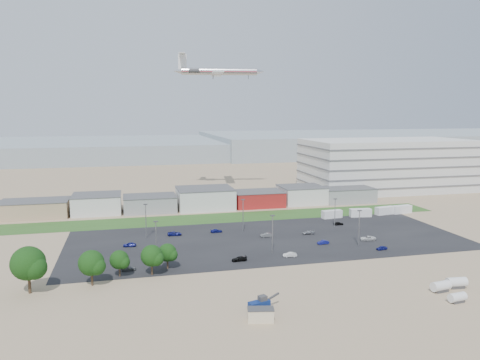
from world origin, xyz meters
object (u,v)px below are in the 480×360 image
object	(u,v)px
parked_car_0	(368,238)
parked_car_3	(239,259)
portable_shed	(261,315)
parked_car_1	(323,242)
parked_car_13	(290,255)
storage_tank_nw	(441,286)
parked_car_6	(216,231)
parked_car_5	(130,245)
parked_car_9	(174,234)
parked_car_2	(382,248)
box_trailer_a	(332,214)
parked_car_7	(267,235)
parked_car_12	(308,232)
parked_car_8	(339,223)
telehandler	(259,303)
parked_car_10	(128,268)
tree_far_left	(28,267)
airliner	(219,71)

from	to	relation	value
parked_car_0	parked_car_3	size ratio (longest dim) A/B	1.14
portable_shed	parked_car_1	size ratio (longest dim) A/B	1.41
portable_shed	parked_car_13	size ratio (longest dim) A/B	1.36
storage_tank_nw	parked_car_6	size ratio (longest dim) A/B	1.11
parked_car_5	parked_car_9	size ratio (longest dim) A/B	0.84
portable_shed	parked_car_6	xyz separation A→B (m)	(4.15, 65.57, -0.70)
parked_car_2	parked_car_3	xyz separation A→B (m)	(-41.59, -0.18, 0.05)
box_trailer_a	parked_car_9	world-z (taller)	box_trailer_a
parked_car_2	parked_car_7	bearing A→B (deg)	-133.22
parked_car_9	parked_car_12	distance (m)	42.54
storage_tank_nw	parked_car_8	distance (m)	60.96
parked_car_0	parked_car_9	bearing A→B (deg)	-103.90
box_trailer_a	parked_car_2	xyz separation A→B (m)	(-3.31, -40.39, -0.88)
portable_shed	parked_car_7	world-z (taller)	portable_shed
telehandler	parked_car_10	bearing A→B (deg)	112.90
parked_car_1	parked_car_9	xyz separation A→B (m)	(-41.65, 20.23, 0.03)
storage_tank_nw	parked_car_2	world-z (taller)	storage_tank_nw
box_trailer_a	parked_car_1	xyz separation A→B (m)	(-17.12, -31.14, -0.85)
telehandler	parked_car_9	bearing A→B (deg)	83.17
parked_car_2	parked_car_8	distance (m)	29.85
parked_car_3	parked_car_6	distance (m)	30.19
tree_far_left	parked_car_2	xyz separation A→B (m)	(90.59, 10.74, -5.32)
parked_car_0	parked_car_1	xyz separation A→B (m)	(-14.92, -0.72, -0.07)
parked_car_2	parked_car_3	world-z (taller)	parked_car_3
parked_car_1	parked_car_3	distance (m)	29.34
parked_car_12	parked_car_10	bearing A→B (deg)	-67.20
parked_car_3	parked_car_8	distance (m)	52.07
airliner	parked_car_10	world-z (taller)	airliner
parked_car_3	parked_car_7	world-z (taller)	parked_car_7
tree_far_left	airliner	world-z (taller)	airliner
telehandler	parked_car_7	xyz separation A→B (m)	(17.29, 51.81, -0.80)
parked_car_8	telehandler	bearing A→B (deg)	144.89
portable_shed	parked_car_9	distance (m)	65.72
portable_shed	airliner	world-z (taller)	airliner
parked_car_6	parked_car_7	size ratio (longest dim) A/B	0.98
airliner	parked_car_3	world-z (taller)	airliner
parked_car_2	airliner	bearing A→B (deg)	-172.33
parked_car_8	parked_car_12	size ratio (longest dim) A/B	0.86
box_trailer_a	parked_car_1	bearing A→B (deg)	-125.16
parked_car_6	telehandler	bearing A→B (deg)	173.57
tree_far_left	parked_car_3	world-z (taller)	tree_far_left
box_trailer_a	parked_car_12	size ratio (longest dim) A/B	1.95
parked_car_0	parked_car_5	distance (m)	71.24
parked_car_9	telehandler	bearing A→B (deg)	-165.26
box_trailer_a	portable_shed	bearing A→B (deg)	-129.38
box_trailer_a	storage_tank_nw	bearing A→B (deg)	-102.18
tree_far_left	parked_car_3	xyz separation A→B (m)	(49.00, 10.56, -5.27)
telehandler	parked_car_2	world-z (taller)	telehandler
parked_car_0	parked_car_13	xyz separation A→B (m)	(-28.56, -9.80, -0.04)
parked_car_1	parked_car_10	xyz separation A→B (m)	(-56.08, -10.05, -0.03)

